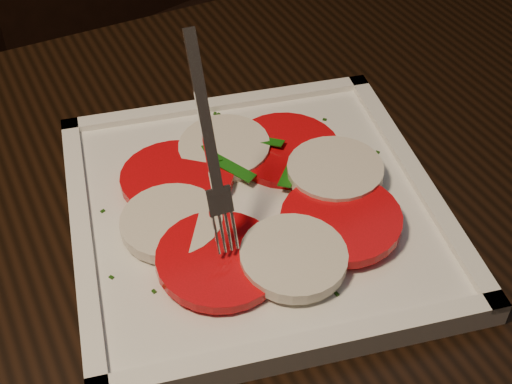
% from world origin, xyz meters
% --- Properties ---
extents(table, '(1.20, 0.80, 0.75)m').
position_xyz_m(table, '(0.00, -0.01, 0.65)').
color(table, black).
rests_on(table, ground).
extents(chair, '(0.51, 0.51, 0.93)m').
position_xyz_m(chair, '(0.10, 0.78, 0.53)').
color(chair, black).
rests_on(chair, ground).
extents(plate, '(0.35, 0.35, 0.01)m').
position_xyz_m(plate, '(-0.03, 0.05, 0.76)').
color(plate, white).
rests_on(plate, table).
extents(caprese_salad, '(0.26, 0.24, 0.02)m').
position_xyz_m(caprese_salad, '(-0.03, 0.05, 0.77)').
color(caprese_salad, red).
rests_on(caprese_salad, plate).
extents(fork, '(0.03, 0.07, 0.15)m').
position_xyz_m(fork, '(-0.07, 0.04, 0.86)').
color(fork, white).
rests_on(fork, caprese_salad).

